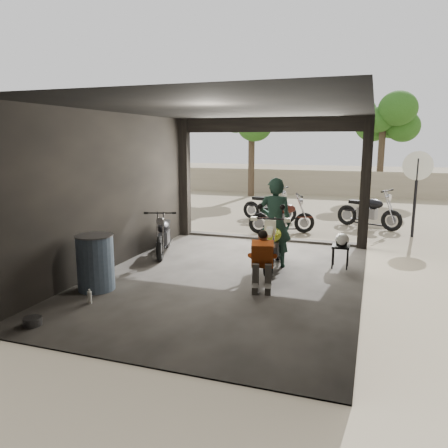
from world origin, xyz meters
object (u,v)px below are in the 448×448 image
Objects in this scene: main_bike at (274,241)px; mechanic at (262,262)px; oil_drum at (95,263)px; sign_post at (417,180)px; helmet at (342,240)px; stool at (341,249)px; outside_bike_c at (369,209)px; left_bike at (164,232)px; outside_bike_a at (269,204)px; rider at (275,223)px; outside_bike_b at (282,214)px.

main_bike reaches higher than mechanic.
sign_post reaches higher than oil_drum.
stool is at bearing 110.57° from helmet.
helmet reaches higher than stool.
oil_drum is at bearing -112.00° from sign_post.
mechanic is at bearing -170.65° from outside_bike_c.
outside_bike_a is (1.33, 5.07, 0.03)m from left_bike.
rider is 1.56m from mechanic.
outside_bike_c is (1.79, 5.10, 0.01)m from main_bike.
oil_drum reaches higher than helmet.
outside_bike_b reaches higher than left_bike.
left_bike is 3.86m from outside_bike_b.
rider is at bearing -107.40° from sign_post.
outside_bike_c is (4.48, 4.81, 0.06)m from left_bike.
main_bike is 5.53m from outside_bike_a.
left_bike is 1.60× the size of oil_drum.
sign_post reaches higher than rider.
mechanic is at bearing 19.44° from oil_drum.
main_bike is at bearing 81.43° from mechanic.
stool is (1.22, 1.83, -0.10)m from mechanic.
left_bike is 2.71m from rider.
rider is 3.87× the size of stool.
outside_bike_a is 4.59m from sign_post.
left_bike is at bearing -126.58° from sign_post.
rider reaches higher than mechanic.
sign_post reaches higher than helmet.
outside_bike_c is 4.72m from helmet.
outside_bike_c is at bearing 84.14° from stool.
outside_bike_a is 7.84m from oil_drum.
stool is 4.89m from oil_drum.
outside_bike_b is (-0.55, 3.51, -0.03)m from main_bike.
rider reaches higher than oil_drum.
outside_bike_c is at bearing -77.89° from outside_bike_b.
main_bike is 3.55m from outside_bike_b.
sign_post is (3.52, 0.69, 1.02)m from outside_bike_b.
left_bike is 4.01m from stool.
outside_bike_b is at bearing -150.12° from sign_post.
outside_bike_b is at bearing 148.21° from outside_bike_c.
stool is 0.49× the size of oil_drum.
sign_post is at bearing 50.27° from mechanic.
stool is at bearing -173.42° from rider.
oil_drum is 8.73m from sign_post.
outside_bike_b is 0.87× the size of rider.
main_bike is at bearing -161.07° from stool.
outside_bike_b is 5.48× the size of helmet.
main_bike is 1.11× the size of left_bike.
left_bike is at bearing -177.70° from stool.
oil_drum is (-1.33, -7.72, -0.07)m from outside_bike_a.
mechanic is 3.38× the size of helmet.
left_bike is (-2.69, 0.29, -0.05)m from main_bike.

